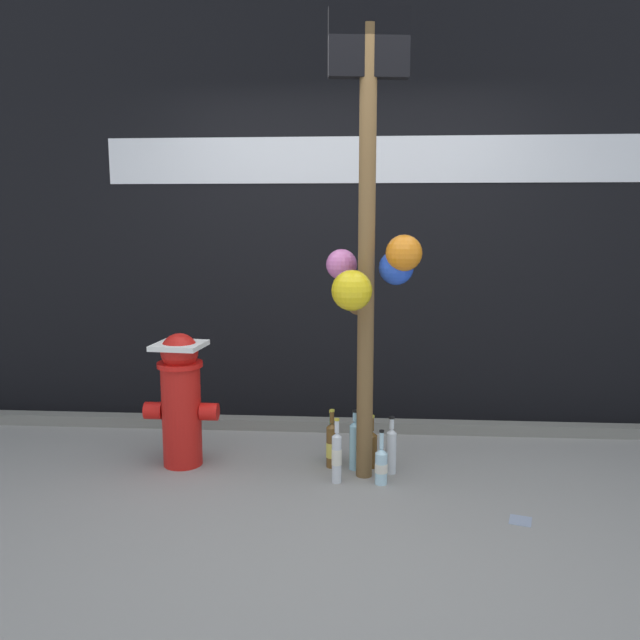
% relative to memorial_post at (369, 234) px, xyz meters
% --- Properties ---
extents(ground_plane, '(14.00, 14.00, 0.00)m').
position_rel_memorial_post_xyz_m(ground_plane, '(-0.14, -0.47, -1.44)').
color(ground_plane, gray).
extents(building_wall, '(10.00, 0.21, 3.72)m').
position_rel_memorial_post_xyz_m(building_wall, '(-0.14, 1.20, 0.42)').
color(building_wall, black).
rests_on(building_wall, ground_plane).
extents(curb_strip, '(8.00, 0.12, 0.08)m').
position_rel_memorial_post_xyz_m(curb_strip, '(-0.14, 0.83, -1.40)').
color(curb_strip, slate).
rests_on(curb_strip, ground_plane).
extents(memorial_post, '(0.55, 0.52, 2.64)m').
position_rel_memorial_post_xyz_m(memorial_post, '(0.00, 0.00, 0.00)').
color(memorial_post, brown).
rests_on(memorial_post, ground_plane).
extents(fire_hydrant, '(0.46, 0.32, 0.83)m').
position_rel_memorial_post_xyz_m(fire_hydrant, '(-1.15, 0.12, -1.01)').
color(fire_hydrant, red).
rests_on(fire_hydrant, ground_plane).
extents(bottle_0, '(0.07, 0.07, 0.32)m').
position_rel_memorial_post_xyz_m(bottle_0, '(0.08, -0.10, -1.33)').
color(bottle_0, '#B2DBEA').
rests_on(bottle_0, ground_plane).
extents(bottle_1, '(0.08, 0.08, 0.33)m').
position_rel_memorial_post_xyz_m(bottle_1, '(0.03, 0.15, -1.31)').
color(bottle_1, brown).
rests_on(bottle_1, ground_plane).
extents(bottle_2, '(0.07, 0.07, 0.33)m').
position_rel_memorial_post_xyz_m(bottle_2, '(-0.22, 0.23, -1.31)').
color(bottle_2, '#337038').
rests_on(bottle_2, ground_plane).
extents(bottle_3, '(0.06, 0.06, 0.35)m').
position_rel_memorial_post_xyz_m(bottle_3, '(0.15, 0.06, -1.29)').
color(bottle_3, silver).
rests_on(bottle_3, ground_plane).
extents(bottle_4, '(0.06, 0.06, 0.39)m').
position_rel_memorial_post_xyz_m(bottle_4, '(-0.17, -0.10, -1.28)').
color(bottle_4, silver).
rests_on(bottle_4, ground_plane).
extents(bottle_5, '(0.07, 0.07, 0.37)m').
position_rel_memorial_post_xyz_m(bottle_5, '(-0.21, 0.14, -1.30)').
color(bottle_5, brown).
rests_on(bottle_5, ground_plane).
extents(bottle_6, '(0.07, 0.07, 0.38)m').
position_rel_memorial_post_xyz_m(bottle_6, '(-0.07, 0.11, -1.28)').
color(bottle_6, '#93CCE0').
rests_on(bottle_6, ground_plane).
extents(litter_0, '(0.14, 0.14, 0.01)m').
position_rel_memorial_post_xyz_m(litter_0, '(0.78, -0.52, -1.44)').
color(litter_0, '#8C99B2').
rests_on(litter_0, ground_plane).
extents(litter_1, '(0.11, 0.08, 0.01)m').
position_rel_memorial_post_xyz_m(litter_1, '(0.89, 0.87, -1.44)').
color(litter_1, tan).
rests_on(litter_1, ground_plane).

